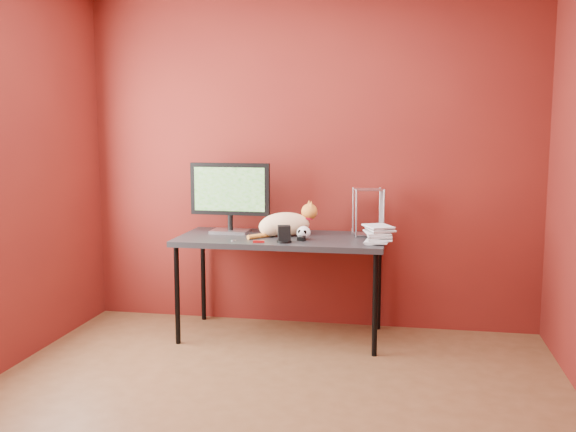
% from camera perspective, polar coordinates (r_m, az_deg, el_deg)
% --- Properties ---
extents(room, '(3.52, 3.52, 2.61)m').
position_cam_1_polar(room, '(3.24, -2.61, 6.21)').
color(room, '#55351D').
rests_on(room, ground).
extents(desk, '(1.50, 0.70, 0.75)m').
position_cam_1_polar(desk, '(4.69, -0.58, -2.47)').
color(desk, black).
rests_on(desk, ground).
extents(monitor, '(0.61, 0.20, 0.53)m').
position_cam_1_polar(monitor, '(4.84, -5.18, 1.96)').
color(monitor, '#BABABF').
rests_on(monitor, desk).
extents(cat, '(0.47, 0.39, 0.26)m').
position_cam_1_polar(cat, '(4.71, -0.22, -0.70)').
color(cat, orange).
rests_on(cat, desk).
extents(skull_mug, '(0.10, 0.10, 0.10)m').
position_cam_1_polar(skull_mug, '(4.55, 1.41, -1.50)').
color(skull_mug, silver).
rests_on(skull_mug, desk).
extents(speaker, '(0.10, 0.10, 0.12)m').
position_cam_1_polar(speaker, '(4.44, -0.35, -1.66)').
color(speaker, black).
rests_on(speaker, desk).
extents(book_stack, '(0.24, 0.27, 1.32)m').
position_cam_1_polar(book_stack, '(4.43, 7.19, 6.12)').
color(book_stack, beige).
rests_on(book_stack, desk).
extents(wire_rack, '(0.23, 0.21, 0.35)m').
position_cam_1_polar(wire_rack, '(4.76, 7.15, 0.37)').
color(wire_rack, '#BABABF').
rests_on(wire_rack, desk).
extents(pocket_knife, '(0.08, 0.04, 0.02)m').
position_cam_1_polar(pocket_knife, '(4.44, -2.63, -2.29)').
color(pocket_knife, '#970B0C').
rests_on(pocket_knife, desk).
extents(black_gadget, '(0.06, 0.05, 0.03)m').
position_cam_1_polar(black_gadget, '(4.51, 1.19, -2.06)').
color(black_gadget, black).
rests_on(black_gadget, desk).
extents(washer, '(0.04, 0.04, 0.00)m').
position_cam_1_polar(washer, '(4.53, -4.87, -2.18)').
color(washer, '#BABABF').
rests_on(washer, desk).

